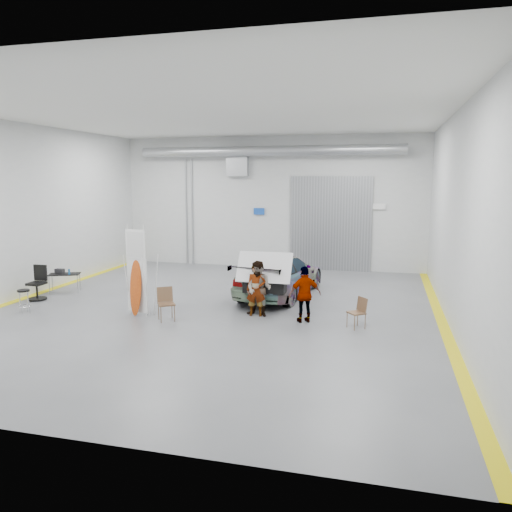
% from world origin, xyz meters
% --- Properties ---
extents(ground, '(16.00, 16.00, 0.00)m').
position_xyz_m(ground, '(0.00, 0.00, 0.00)').
color(ground, '#56585D').
rests_on(ground, ground).
extents(room_shell, '(14.02, 16.18, 6.01)m').
position_xyz_m(room_shell, '(0.24, 2.22, 4.08)').
color(room_shell, '#B8BBBD').
rests_on(room_shell, ground).
extents(sedan_car, '(2.68, 5.25, 1.46)m').
position_xyz_m(sedan_car, '(1.60, 2.56, 0.73)').
color(sedan_car, silver).
rests_on(sedan_car, ground).
extents(person_a, '(0.62, 0.45, 1.60)m').
position_xyz_m(person_a, '(1.47, -0.25, 0.80)').
color(person_a, '#9C6A55').
rests_on(person_a, ground).
extents(person_b, '(0.94, 0.80, 1.68)m').
position_xyz_m(person_b, '(1.57, -0.26, 0.84)').
color(person_b, '#45627F').
rests_on(person_b, ground).
extents(person_c, '(1.02, 0.78, 1.64)m').
position_xyz_m(person_c, '(3.00, -0.57, 0.82)').
color(person_c, '#AA5338').
rests_on(person_c, ground).
extents(surfboard_display, '(0.76, 0.37, 2.77)m').
position_xyz_m(surfboard_display, '(-1.96, -1.13, 1.12)').
color(surfboard_display, white).
rests_on(surfboard_display, ground).
extents(folding_chair_near, '(0.63, 0.69, 0.96)m').
position_xyz_m(folding_chair_near, '(-0.92, -1.41, 0.30)').
color(folding_chair_near, brown).
rests_on(folding_chair_near, ground).
extents(folding_chair_far, '(0.56, 0.65, 0.86)m').
position_xyz_m(folding_chair_far, '(4.47, -0.80, 0.27)').
color(folding_chair_far, brown).
rests_on(folding_chair_far, ground).
extents(shop_stool, '(0.38, 0.38, 0.75)m').
position_xyz_m(shop_stool, '(-5.47, -1.81, 0.37)').
color(shop_stool, black).
rests_on(shop_stool, ground).
extents(work_table, '(1.19, 0.91, 0.87)m').
position_xyz_m(work_table, '(-6.15, 1.10, 0.67)').
color(work_table, gray).
rests_on(work_table, ground).
extents(office_chair, '(0.62, 0.62, 1.16)m').
position_xyz_m(office_chair, '(-6.24, -0.16, 0.51)').
color(office_chair, black).
rests_on(office_chair, ground).
extents(trunk_lid, '(1.70, 1.03, 0.04)m').
position_xyz_m(trunk_lid, '(1.60, 0.30, 1.48)').
color(trunk_lid, silver).
rests_on(trunk_lid, sedan_car).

